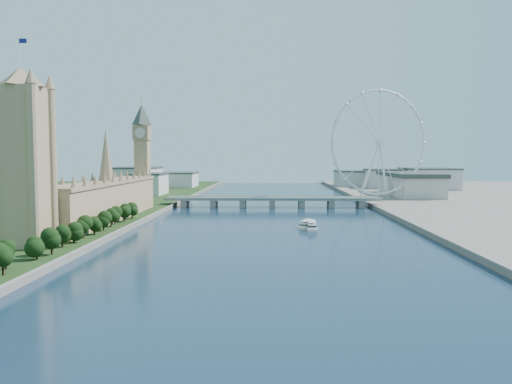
{
  "coord_description": "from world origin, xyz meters",
  "views": [
    {
      "loc": [
        -0.97,
        -210.06,
        51.41
      ],
      "look_at": [
        -13.85,
        210.0,
        22.02
      ],
      "focal_mm": 35.0,
      "sensor_mm": 36.0,
      "label": 1
    }
  ],
  "objects_px": {
    "london_eye": "(379,143)",
    "tour_boat_near": "(306,228)",
    "tour_boat_far": "(312,229)",
    "victoria_tower": "(22,151)"
  },
  "relations": [
    {
      "from": "tour_boat_near",
      "to": "tour_boat_far",
      "type": "xyz_separation_m",
      "value": [
        3.38,
        -9.07,
        0.0
      ]
    },
    {
      "from": "london_eye",
      "to": "tour_boat_far",
      "type": "distance_m",
      "value": 240.26
    },
    {
      "from": "london_eye",
      "to": "tour_boat_near",
      "type": "relative_size",
      "value": 4.74
    },
    {
      "from": "tour_boat_far",
      "to": "victoria_tower",
      "type": "bearing_deg",
      "value": -148.97
    },
    {
      "from": "london_eye",
      "to": "tour_boat_far",
      "type": "relative_size",
      "value": 4.31
    },
    {
      "from": "victoria_tower",
      "to": "london_eye",
      "type": "bearing_deg",
      "value": 49.65
    },
    {
      "from": "victoria_tower",
      "to": "london_eye",
      "type": "height_order",
      "value": "london_eye"
    },
    {
      "from": "victoria_tower",
      "to": "tour_boat_near",
      "type": "bearing_deg",
      "value": 31.49
    },
    {
      "from": "london_eye",
      "to": "tour_boat_near",
      "type": "xyz_separation_m",
      "value": [
        -95.43,
        -202.34,
        -67.52
      ]
    },
    {
      "from": "london_eye",
      "to": "tour_boat_far",
      "type": "height_order",
      "value": "london_eye"
    }
  ]
}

